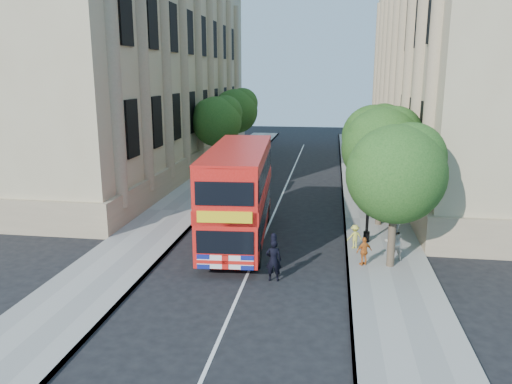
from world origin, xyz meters
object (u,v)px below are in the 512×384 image
at_px(lamp_post, 369,193).
at_px(double_decker_bus, 239,191).
at_px(police_constable, 274,260).
at_px(woman_pedestrian, 394,242).
at_px(box_van, 236,181).

distance_m(lamp_post, double_decker_bus, 6.13).
height_order(double_decker_bus, police_constable, double_decker_bus).
relative_size(lamp_post, woman_pedestrian, 3.08).
bearing_deg(double_decker_bus, lamp_post, -0.16).
xyz_separation_m(police_constable, woman_pedestrian, (4.86, 2.69, 0.11)).
relative_size(lamp_post, police_constable, 3.03).
bearing_deg(box_van, police_constable, -68.86).
xyz_separation_m(lamp_post, double_decker_bus, (-6.12, -0.44, -0.02)).
xyz_separation_m(lamp_post, woman_pedestrian, (0.97, -2.31, -1.55)).
bearing_deg(box_van, woman_pedestrian, -44.30).
bearing_deg(box_van, double_decker_bus, -74.34).
height_order(police_constable, woman_pedestrian, woman_pedestrian).
xyz_separation_m(box_van, woman_pedestrian, (8.75, -9.74, -0.27)).
distance_m(double_decker_bus, police_constable, 5.34).
height_order(box_van, police_constable, box_van).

